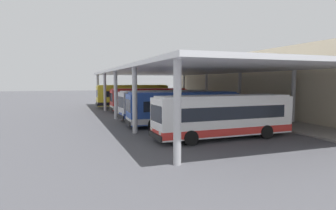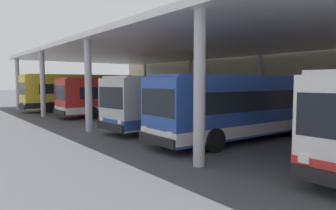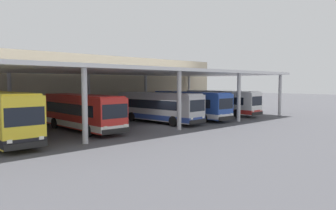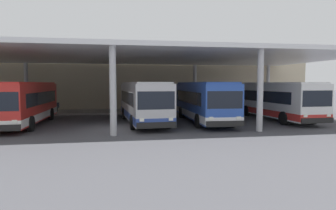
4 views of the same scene
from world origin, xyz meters
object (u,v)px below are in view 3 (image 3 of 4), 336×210
at_px(bus_middle_bay, 158,107).
at_px(bus_departing, 221,102).
at_px(bench_waiting, 42,116).
at_px(trash_bin, 4,119).
at_px(bus_far_bay, 190,105).
at_px(bus_second_bay, 82,112).

relative_size(bus_middle_bay, bus_departing, 1.01).
height_order(bench_waiting, trash_bin, trash_bin).
xyz_separation_m(bus_middle_bay, trash_bin, (-12.69, 8.71, -0.98)).
bearing_deg(bus_far_bay, bus_second_bay, 177.85).
distance_m(bus_second_bay, trash_bin, 9.30).
relative_size(bus_second_bay, bench_waiting, 5.86).
xyz_separation_m(bus_departing, trash_bin, (-24.00, 8.39, -0.98)).
xyz_separation_m(bus_middle_bay, bench_waiting, (-8.80, 9.04, -0.99)).
bearing_deg(bus_middle_bay, bus_second_bay, 177.57).
distance_m(bus_middle_bay, trash_bin, 15.42).
distance_m(bus_departing, trash_bin, 25.44).
distance_m(bus_second_bay, bus_departing, 20.01).
height_order(bus_departing, bench_waiting, bus_departing).
bearing_deg(bus_far_bay, bus_departing, 4.04).
relative_size(bus_departing, bench_waiting, 5.88).
height_order(bus_second_bay, bus_middle_bay, same).
height_order(bus_middle_bay, bench_waiting, bus_middle_bay).
height_order(bus_departing, trash_bin, bus_departing).
relative_size(bus_far_bay, bench_waiting, 5.88).
height_order(bus_second_bay, bus_far_bay, same).
bearing_deg(bench_waiting, bus_second_bay, -89.33).
height_order(bus_far_bay, bench_waiting, bus_far_bay).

